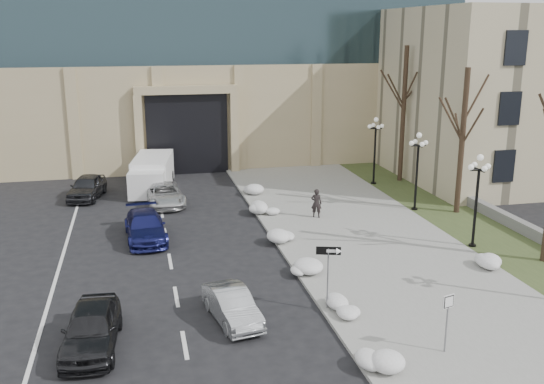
% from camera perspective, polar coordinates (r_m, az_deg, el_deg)
% --- Properties ---
extents(sidewalk, '(9.00, 40.00, 0.12)m').
position_cam_1_polar(sidewalk, '(31.04, 9.24, -4.86)').
color(sidewalk, '#969690').
rests_on(sidewalk, ground).
extents(curb, '(0.30, 40.00, 0.14)m').
position_cam_1_polar(curb, '(29.71, 1.12, -5.56)').
color(curb, '#969690').
rests_on(curb, ground).
extents(grass_strip, '(4.00, 40.00, 0.10)m').
position_cam_1_polar(grass_strip, '(33.94, 19.50, -3.83)').
color(grass_strip, '#374522').
rests_on(grass_strip, ground).
extents(stone_wall, '(0.50, 30.00, 0.70)m').
position_cam_1_polar(stone_wall, '(36.50, 20.57, -2.13)').
color(stone_wall, slate).
rests_on(stone_wall, ground).
extents(classical_building, '(22.00, 18.12, 12.00)m').
position_cam_1_polar(classical_building, '(50.81, 23.36, 8.72)').
color(classical_building, tan).
rests_on(classical_building, ground).
extents(car_a, '(2.10, 4.51, 1.50)m').
position_cam_1_polar(car_a, '(21.88, -16.64, -12.16)').
color(car_a, black).
rests_on(car_a, ground).
extents(car_b, '(1.96, 3.88, 1.22)m').
position_cam_1_polar(car_b, '(22.92, -3.80, -10.61)').
color(car_b, '#9A9DA1').
rests_on(car_b, ground).
extents(car_c, '(2.26, 4.93, 1.40)m').
position_cam_1_polar(car_c, '(31.92, -11.84, -3.21)').
color(car_c, navy).
rests_on(car_c, ground).
extents(car_d, '(2.57, 4.86, 1.30)m').
position_cam_1_polar(car_d, '(38.10, -10.09, -0.21)').
color(car_d, silver).
rests_on(car_d, ground).
extents(car_e, '(2.64, 4.66, 1.50)m').
position_cam_1_polar(car_e, '(40.69, -17.03, 0.47)').
color(car_e, '#2D2D32').
rests_on(car_e, ground).
extents(pedestrian, '(0.72, 0.61, 1.67)m').
position_cam_1_polar(pedestrian, '(34.60, 4.20, -1.05)').
color(pedestrian, black).
rests_on(pedestrian, sidewalk).
extents(box_truck, '(3.31, 6.99, 2.13)m').
position_cam_1_polar(box_truck, '(41.91, -11.23, 1.66)').
color(box_truck, white).
rests_on(box_truck, ground).
extents(one_way_sign, '(0.97, 0.45, 2.63)m').
position_cam_1_polar(one_way_sign, '(23.08, 5.72, -6.24)').
color(one_way_sign, slate).
rests_on(one_way_sign, ground).
extents(keep_sign, '(0.46, 0.17, 2.17)m').
position_cam_1_polar(keep_sign, '(21.02, 16.21, -10.72)').
color(keep_sign, slate).
rests_on(keep_sign, ground).
extents(snow_clump_b, '(1.10, 1.60, 0.36)m').
position_cam_1_polar(snow_clump_b, '(20.31, 9.99, -15.41)').
color(snow_clump_b, white).
rests_on(snow_clump_b, sidewalk).
extents(snow_clump_c, '(1.10, 1.60, 0.36)m').
position_cam_1_polar(snow_clump_c, '(23.57, 6.52, -10.75)').
color(snow_clump_c, white).
rests_on(snow_clump_c, sidewalk).
extents(snow_clump_d, '(1.10, 1.60, 0.36)m').
position_cam_1_polar(snow_clump_d, '(26.98, 3.04, -7.24)').
color(snow_clump_d, white).
rests_on(snow_clump_d, sidewalk).
extents(snow_clump_e, '(1.10, 1.60, 0.36)m').
position_cam_1_polar(snow_clump_e, '(31.05, 1.05, -4.18)').
color(snow_clump_e, white).
rests_on(snow_clump_e, sidewalk).
extents(snow_clump_f, '(1.10, 1.60, 0.36)m').
position_cam_1_polar(snow_clump_f, '(35.36, -0.64, -1.77)').
color(snow_clump_f, white).
rests_on(snow_clump_f, sidewalk).
extents(snow_clump_g, '(1.10, 1.60, 0.36)m').
position_cam_1_polar(snow_clump_g, '(39.76, -1.61, 0.13)').
color(snow_clump_g, white).
rests_on(snow_clump_g, sidewalk).
extents(snow_clump_i, '(1.10, 1.60, 0.36)m').
position_cam_1_polar(snow_clump_i, '(29.02, 20.37, -6.57)').
color(snow_clump_i, white).
rests_on(snow_clump_i, sidewalk).
extents(lamppost_b, '(1.18, 1.18, 4.76)m').
position_cam_1_polar(lamppost_b, '(31.01, 18.77, 0.33)').
color(lamppost_b, black).
rests_on(lamppost_b, ground).
extents(lamppost_c, '(1.18, 1.18, 4.76)m').
position_cam_1_polar(lamppost_c, '(36.54, 13.54, 2.86)').
color(lamppost_c, black).
rests_on(lamppost_c, ground).
extents(lamppost_d, '(1.18, 1.18, 4.76)m').
position_cam_1_polar(lamppost_d, '(42.34, 9.69, 4.69)').
color(lamppost_d, black).
rests_on(lamppost_d, ground).
extents(tree_mid, '(3.20, 3.20, 8.50)m').
position_cam_1_polar(tree_mid, '(36.29, 17.60, 6.39)').
color(tree_mid, black).
rests_on(tree_mid, ground).
extents(tree_far, '(3.20, 3.20, 9.50)m').
position_cam_1_polar(tree_far, '(43.25, 12.35, 8.90)').
color(tree_far, black).
rests_on(tree_far, ground).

